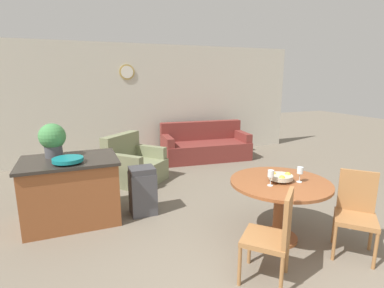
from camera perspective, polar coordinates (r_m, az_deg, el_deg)
The scene contains 13 objects.
wall_back at distance 7.32m, azimuth -9.03°, elevation 7.84°, with size 8.00×0.09×2.70m.
dining_table at distance 3.76m, azimuth 16.32°, elevation -9.25°, with size 1.18×1.18×0.75m.
dining_chair_near_left at distance 3.04m, azimuth 15.35°, elevation -16.05°, with size 0.59×0.59×0.93m.
dining_chair_near_right at distance 3.85m, azimuth 28.77°, elevation -10.92°, with size 0.59×0.59×0.93m.
fruit_bowl at distance 3.69m, azimuth 16.54°, elevation -6.02°, with size 0.28×0.28×0.10m.
wine_glass_left at distance 3.49m, azimuth 14.78°, elevation -5.60°, with size 0.07×0.07×0.18m.
wine_glass_right at distance 3.70m, azimuth 19.89°, elevation -4.87°, with size 0.07×0.07×0.18m.
kitchen_island at distance 4.43m, azimuth -21.96°, elevation -8.15°, with size 1.24×0.89×0.88m.
teal_bowl at distance 4.09m, azimuth -22.56°, elevation -2.79°, with size 0.38×0.38×0.07m.
potted_plant at distance 4.45m, azimuth -25.05°, elevation 0.92°, with size 0.35×0.35×0.46m.
trash_bin at distance 4.42m, azimuth -9.37°, elevation -8.79°, with size 0.36×0.31×0.70m.
couch at distance 7.26m, azimuth 2.48°, elevation -0.51°, with size 2.12×1.10×0.87m.
armchair at distance 5.76m, azimuth -11.00°, elevation -4.20°, with size 1.26×1.26×0.90m.
Camera 1 is at (-1.64, -1.55, 1.95)m, focal length 28.00 mm.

